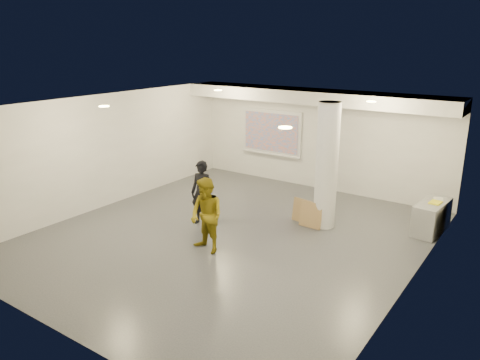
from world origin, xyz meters
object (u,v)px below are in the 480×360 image
Objects in this scene: credenza at (431,217)px; woman at (202,193)px; man at (207,216)px; column at (327,166)px; projection_screen at (271,133)px.

credenza is 0.79× the size of woman.
credenza is 0.78× the size of man.
column is at bearing 24.45° from woman.
man reaches higher than woman.
man is at bearing -55.02° from woman.
projection_screen is at bearing 118.14° from man.
projection_screen is at bearing 169.27° from credenza.
woman is at bearing -147.92° from column.
man is at bearing -128.16° from credenza.
credenza is 5.30m from man.
man is (-1.44, -2.72, -0.69)m from column.
credenza is (2.22, 1.09, -1.13)m from column.
projection_screen reaches higher than man.
column is at bearing -40.56° from projection_screen.
man reaches higher than credenza.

